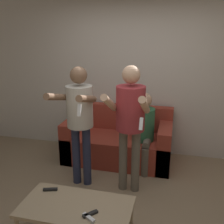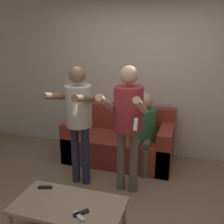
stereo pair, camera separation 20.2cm
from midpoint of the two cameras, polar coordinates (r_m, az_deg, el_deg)
ground_plane at (r=3.21m, az=0.79°, el=-22.03°), size 14.00×14.00×0.00m
wall_back at (r=4.38m, az=7.85°, el=8.01°), size 6.40×0.06×2.70m
couch at (r=4.31m, az=3.06°, el=-6.65°), size 1.69×0.82×0.85m
person_standing_left at (r=3.40m, az=-5.66°, el=-0.22°), size 0.46×0.71×1.62m
person_standing_right at (r=3.20m, az=5.30°, el=-0.83°), size 0.48×0.72×1.65m
person_seated at (r=3.95m, az=8.44°, el=-3.56°), size 0.32×0.54×1.17m
coffee_table at (r=2.76m, az=-7.20°, el=-19.89°), size 1.09×0.57×0.41m
remote_near at (r=2.56m, az=-4.78°, el=-21.75°), size 0.15×0.11×0.02m
remote_mid at (r=2.59m, az=-4.37°, el=-21.11°), size 0.13×0.13×0.02m
remote_far at (r=2.99m, az=-12.38°, el=-15.75°), size 0.15×0.08×0.02m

